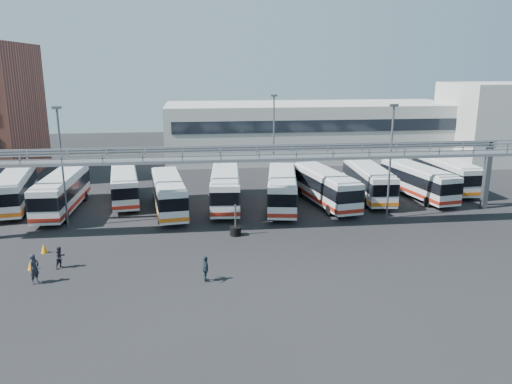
{
  "coord_description": "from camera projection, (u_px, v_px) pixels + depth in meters",
  "views": [
    {
      "loc": [
        -4.96,
        -34.31,
        13.45
      ],
      "look_at": [
        -0.01,
        6.0,
        3.07
      ],
      "focal_mm": 35.0,
      "sensor_mm": 36.0,
      "label": 1
    }
  ],
  "objects": [
    {
      "name": "light_pole_back",
      "position": [
        274.0,
        134.0,
        57.12
      ],
      "size": [
        0.7,
        0.35,
        10.21
      ],
      "color": "#4C4F54",
      "rests_on": "ground"
    },
    {
      "name": "bus_8",
      "position": [
        418.0,
        180.0,
        51.73
      ],
      "size": [
        4.2,
        11.13,
        3.3
      ],
      "rotation": [
        0.0,
        0.0,
        0.16
      ],
      "color": "silver",
      "rests_on": "ground"
    },
    {
      "name": "bus_5",
      "position": [
        282.0,
        188.0,
        47.99
      ],
      "size": [
        4.49,
        11.58,
        3.43
      ],
      "rotation": [
        0.0,
        0.0,
        -0.17
      ],
      "color": "silver",
      "rests_on": "ground"
    },
    {
      "name": "bus_3",
      "position": [
        169.0,
        193.0,
        46.58
      ],
      "size": [
        3.9,
        11.23,
        3.34
      ],
      "rotation": [
        0.0,
        0.0,
        0.13
      ],
      "color": "silver",
      "rests_on": "ground"
    },
    {
      "name": "warehouse",
      "position": [
        310.0,
        131.0,
        73.88
      ],
      "size": [
        42.0,
        14.0,
        8.0
      ],
      "primitive_type": "cube",
      "color": "#9E9E99",
      "rests_on": "ground"
    },
    {
      "name": "building_right",
      "position": [
        499.0,
        122.0,
        70.81
      ],
      "size": [
        14.0,
        12.0,
        11.0
      ],
      "primitive_type": "cube",
      "color": "#B2B2AD",
      "rests_on": "ground"
    },
    {
      "name": "bus_2",
      "position": [
        124.0,
        184.0,
        50.18
      ],
      "size": [
        3.97,
        10.94,
        3.25
      ],
      "rotation": [
        0.0,
        0.0,
        0.14
      ],
      "color": "silver",
      "rests_on": "ground"
    },
    {
      "name": "bus_7",
      "position": [
        368.0,
        180.0,
        51.4
      ],
      "size": [
        3.2,
        11.39,
        3.42
      ],
      "rotation": [
        0.0,
        0.0,
        -0.05
      ],
      "color": "silver",
      "rests_on": "ground"
    },
    {
      "name": "bus_1",
      "position": [
        62.0,
        192.0,
        46.63
      ],
      "size": [
        2.91,
        11.57,
        3.5
      ],
      "rotation": [
        0.0,
        0.0,
        -0.02
      ],
      "color": "silver",
      "rests_on": "ground"
    },
    {
      "name": "light_pole_left",
      "position": [
        62.0,
        161.0,
        41.29
      ],
      "size": [
        0.7,
        0.35,
        10.21
      ],
      "color": "#4C4F54",
      "rests_on": "ground"
    },
    {
      "name": "pedestrian_a",
      "position": [
        34.0,
        269.0,
        31.4
      ],
      "size": [
        0.73,
        0.85,
        1.97
      ],
      "primitive_type": "imported",
      "rotation": [
        0.0,
        0.0,
        1.14
      ],
      "color": "#21222A",
      "rests_on": "ground"
    },
    {
      "name": "tire_stack",
      "position": [
        236.0,
        230.0,
        40.42
      ],
      "size": [
        0.91,
        0.91,
        2.61
      ],
      "color": "black",
      "rests_on": "ground"
    },
    {
      "name": "ground",
      "position": [
        266.0,
        252.0,
        36.9
      ],
      "size": [
        140.0,
        140.0,
        0.0
      ],
      "primitive_type": "plane",
      "color": "black",
      "rests_on": "ground"
    },
    {
      "name": "cone_left",
      "position": [
        31.0,
        265.0,
        33.65
      ],
      "size": [
        0.53,
        0.53,
        0.68
      ],
      "primitive_type": "cone",
      "rotation": [
        0.0,
        0.0,
        0.29
      ],
      "color": "orange",
      "rests_on": "ground"
    },
    {
      "name": "bus_9",
      "position": [
        445.0,
        173.0,
        55.16
      ],
      "size": [
        2.9,
        11.26,
        3.4
      ],
      "rotation": [
        0.0,
        0.0,
        0.03
      ],
      "color": "silver",
      "rests_on": "ground"
    },
    {
      "name": "gantry",
      "position": [
        256.0,
        164.0,
        41.19
      ],
      "size": [
        51.4,
        5.15,
        7.1
      ],
      "color": "gray",
      "rests_on": "ground"
    },
    {
      "name": "bus_0",
      "position": [
        15.0,
        189.0,
        47.78
      ],
      "size": [
        4.35,
        11.46,
        3.4
      ],
      "rotation": [
        0.0,
        0.0,
        0.16
      ],
      "color": "silver",
      "rests_on": "ground"
    },
    {
      "name": "bus_6",
      "position": [
        325.0,
        186.0,
        48.95
      ],
      "size": [
        4.43,
        11.46,
        3.4
      ],
      "rotation": [
        0.0,
        0.0,
        0.17
      ],
      "color": "silver",
      "rests_on": "ground"
    },
    {
      "name": "bus_4",
      "position": [
        226.0,
        187.0,
        48.44
      ],
      "size": [
        3.51,
        11.75,
        3.52
      ],
      "rotation": [
        0.0,
        0.0,
        -0.07
      ],
      "color": "silver",
      "rests_on": "ground"
    },
    {
      "name": "pedestrian_d",
      "position": [
        206.0,
        269.0,
        31.71
      ],
      "size": [
        0.55,
        1.04,
        1.7
      ],
      "primitive_type": "imported",
      "rotation": [
        0.0,
        0.0,
        1.71
      ],
      "color": "#1B2A32",
      "rests_on": "ground"
    },
    {
      "name": "cone_right",
      "position": [
        44.0,
        248.0,
        36.67
      ],
      "size": [
        0.48,
        0.48,
        0.74
      ],
      "primitive_type": "cone",
      "rotation": [
        0.0,
        0.0,
        0.04
      ],
      "color": "orange",
      "rests_on": "ground"
    },
    {
      "name": "pedestrian_b",
      "position": [
        60.0,
        257.0,
        33.82
      ],
      "size": [
        0.92,
        0.96,
        1.55
      ],
      "primitive_type": "imported",
      "rotation": [
        0.0,
        0.0,
        0.92
      ],
      "color": "#24212D",
      "rests_on": "ground"
    },
    {
      "name": "light_pole_mid",
      "position": [
        391.0,
        156.0,
        43.64
      ],
      "size": [
        0.7,
        0.35,
        10.21
      ],
      "color": "#4C4F54",
      "rests_on": "ground"
    }
  ]
}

